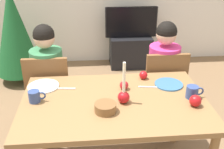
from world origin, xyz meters
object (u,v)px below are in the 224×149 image
at_px(apple_by_left_plate, 124,85).
at_px(plate_right, 169,84).
at_px(candle_centerpiece, 124,95).
at_px(dining_table, 114,110).
at_px(chair_left, 49,92).
at_px(tv_stand, 130,51).
at_px(plate_left, 43,86).
at_px(bowl_walnuts, 105,108).
at_px(apple_near_candle, 143,75).
at_px(chair_right, 163,87).
at_px(person_right_child, 162,80).
at_px(mug_left, 35,96).
at_px(person_left_child, 49,85).
at_px(christmas_tree, 14,31).
at_px(tv, 131,22).
at_px(mug_right, 193,92).
at_px(apple_by_right_mug, 195,101).

bearing_deg(apple_by_left_plate, plate_right, 6.16).
height_order(candle_centerpiece, plate_right, candle_centerpiece).
xyz_separation_m(dining_table, chair_left, (-0.57, 0.61, -0.15)).
relative_size(tv_stand, plate_left, 2.52).
distance_m(chair_left, plate_right, 1.15).
relative_size(bowl_walnuts, apple_near_candle, 2.16).
height_order(chair_right, plate_left, chair_right).
bearing_deg(person_right_child, apple_near_candle, -130.85).
bearing_deg(mug_left, candle_centerpiece, -6.07).
relative_size(person_left_child, christmas_tree, 0.84).
relative_size(person_right_child, candle_centerpiece, 3.60).
bearing_deg(candle_centerpiece, person_left_child, 133.50).
xyz_separation_m(dining_table, tv, (0.48, 2.30, 0.04)).
bearing_deg(chair_right, mug_right, -85.37).
xyz_separation_m(plate_left, plate_right, (1.04, -0.05, 0.00)).
bearing_deg(tv, apple_near_candle, -95.56).
distance_m(person_right_child, apple_by_right_mug, 0.80).
relative_size(dining_table, candle_centerpiece, 4.30).
distance_m(mug_right, bowl_walnuts, 0.69).
distance_m(mug_left, mug_right, 1.19).
height_order(tv, candle_centerpiece, candle_centerpiece).
distance_m(tv_stand, apple_near_candle, 2.05).
relative_size(tv, plate_left, 3.11).
bearing_deg(bowl_walnuts, candle_centerpiece, 37.49).
distance_m(person_left_child, apple_by_left_plate, 0.85).
bearing_deg(tv_stand, mug_right, -87.02).
relative_size(chair_left, mug_right, 6.58).
bearing_deg(chair_left, tv, 58.17).
distance_m(chair_right, plate_left, 1.19).
distance_m(chair_left, tv_stand, 2.01).
bearing_deg(mug_left, chair_left, 88.44).
relative_size(chair_left, plate_left, 3.54).
relative_size(tv_stand, apple_near_candle, 8.92).
height_order(dining_table, chair_right, chair_right).
xyz_separation_m(chair_right, bowl_walnuts, (-0.62, -0.75, 0.27)).
bearing_deg(chair_left, candle_centerpiece, -45.09).
xyz_separation_m(chair_right, person_right_child, (0.00, 0.03, 0.06)).
bearing_deg(plate_left, apple_by_left_plate, -8.31).
xyz_separation_m(chair_left, bowl_walnuts, (0.50, -0.75, 0.27)).
bearing_deg(bowl_walnuts, plate_right, 32.45).
distance_m(dining_table, apple_by_right_mug, 0.60).
relative_size(person_left_child, plate_left, 4.61).
relative_size(chair_left, bowl_walnuts, 5.81).
bearing_deg(mug_right, candle_centerpiece, -177.39).
distance_m(tv, christmas_tree, 1.69).
relative_size(chair_right, plate_right, 3.86).
distance_m(plate_right, mug_right, 0.25).
distance_m(dining_table, apple_near_candle, 0.46).
distance_m(chair_left, candle_centerpiece, 0.96).
bearing_deg(apple_by_left_plate, chair_left, 146.57).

